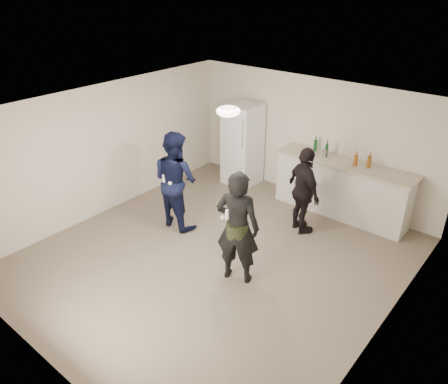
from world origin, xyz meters
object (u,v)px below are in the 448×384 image
Objects in this scene: fridge at (242,145)px; man at (175,180)px; shaker at (324,153)px; woman at (238,228)px; counter at (341,190)px; spectator at (304,191)px.

man reaches higher than fridge.
fridge is at bearing -82.84° from man.
woman is at bearing -87.45° from shaker.
shaker is at bearing -124.86° from man.
counter is at bearing 2.05° from shaker.
woman is (0.13, -2.86, -0.26)m from shaker.
spectator is (1.93, 1.27, -0.10)m from man.
counter is 1.60× the size of spectator.
man reaches higher than spectator.
spectator is (0.18, -1.02, -0.36)m from shaker.
counter is 0.78m from shaker.
fridge is 1.95m from shaker.
counter is 15.29× the size of shaker.
man is 1.96m from woman.
man is at bearing 64.53° from spectator.
spectator is at bearing -79.97° from shaker.
fridge is 1.11× the size of spectator.
woman is at bearing 165.55° from man.
counter is 2.92m from woman.
spectator is (2.11, -0.96, -0.09)m from fridge.
man is at bearing -37.15° from woman.
shaker reaches higher than counter.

